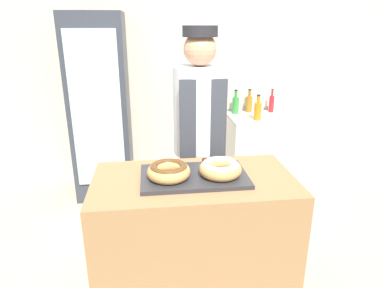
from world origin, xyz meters
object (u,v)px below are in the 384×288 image
at_px(donut_chocolate_glaze, 169,171).
at_px(brownie_back_right, 210,162).
at_px(donut_light_glaze, 220,168).
at_px(beverage_fridge, 101,108).
at_px(chest_freezer, 267,149).
at_px(bottle_green, 236,104).
at_px(bottle_orange, 258,110).
at_px(bottle_red, 272,103).
at_px(serving_tray, 194,176).
at_px(bottle_amber, 249,103).
at_px(brownie_back_left, 172,164).
at_px(baker_person, 199,142).

height_order(donut_chocolate_glaze, brownie_back_right, donut_chocolate_glaze).
bearing_deg(donut_light_glaze, beverage_fridge, 116.82).
relative_size(chest_freezer, bottle_green, 3.27).
height_order(donut_chocolate_glaze, bottle_green, bottle_green).
height_order(beverage_fridge, bottle_orange, beverage_fridge).
xyz_separation_m(chest_freezer, bottle_red, (0.08, 0.19, 0.51)).
xyz_separation_m(serving_tray, bottle_amber, (0.91, 2.00, -0.02)).
distance_m(donut_light_glaze, brownie_back_right, 0.17).
bearing_deg(bottle_amber, bottle_green, -163.05).
distance_m(brownie_back_left, beverage_fridge, 1.76).
distance_m(serving_tray, bottle_green, 2.08).
relative_size(brownie_back_right, bottle_orange, 0.32).
height_order(brownie_back_right, baker_person, baker_person).
relative_size(brownie_back_right, bottle_green, 0.32).
xyz_separation_m(brownie_back_right, bottle_red, (1.05, 1.83, -0.05)).
bearing_deg(bottle_amber, donut_light_glaze, -110.56).
relative_size(brownie_back_left, bottle_amber, 0.33).
xyz_separation_m(donut_chocolate_glaze, baker_person, (0.27, 0.64, -0.05)).
relative_size(donut_light_glaze, brownie_back_right, 2.82).
xyz_separation_m(donut_light_glaze, bottle_red, (1.02, 2.00, -0.08)).
distance_m(serving_tray, donut_chocolate_glaze, 0.16).
bearing_deg(baker_person, donut_light_glaze, -87.18).
bearing_deg(serving_tray, bottle_green, 69.29).
height_order(donut_chocolate_glaze, beverage_fridge, beverage_fridge).
xyz_separation_m(serving_tray, brownie_back_left, (-0.12, 0.13, 0.03)).
height_order(bottle_red, bottle_amber, same).
relative_size(serving_tray, donut_light_glaze, 2.51).
height_order(serving_tray, bottle_red, bottle_red).
distance_m(donut_chocolate_glaze, bottle_red, 2.40).
height_order(serving_tray, bottle_green, bottle_green).
bearing_deg(bottle_green, donut_light_glaze, -106.48).
bearing_deg(brownie_back_right, beverage_fridge, 118.19).
xyz_separation_m(bottle_green, bottle_amber, (0.18, 0.05, -0.00)).
distance_m(bottle_red, bottle_orange, 0.42).
height_order(brownie_back_right, bottle_red, bottle_red).
height_order(baker_person, bottle_green, baker_person).
distance_m(beverage_fridge, bottle_amber, 1.69).
bearing_deg(donut_light_glaze, chest_freezer, 62.60).
relative_size(baker_person, bottle_red, 6.59).
xyz_separation_m(brownie_back_right, baker_person, (0.00, 0.47, -0.02)).
bearing_deg(brownie_back_left, bottle_red, 54.84).
relative_size(bottle_green, bottle_amber, 1.03).
bearing_deg(chest_freezer, serving_tray, -121.47).
height_order(donut_light_glaze, bottle_green, bottle_green).
bearing_deg(donut_light_glaze, bottle_red, 62.89).
relative_size(donut_chocolate_glaze, baker_person, 0.14).
bearing_deg(bottle_amber, baker_person, -119.62).
bearing_deg(bottle_orange, serving_tray, -118.86).
bearing_deg(chest_freezer, donut_chocolate_glaze, -124.42).
relative_size(brownie_back_left, baker_person, 0.05).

